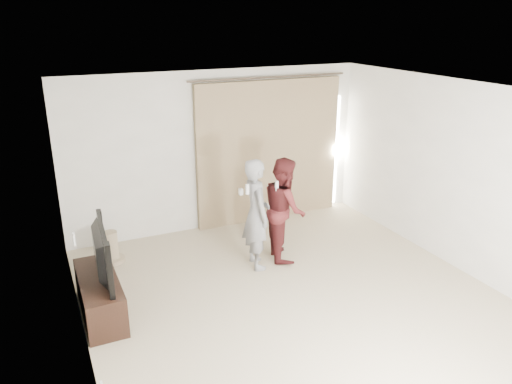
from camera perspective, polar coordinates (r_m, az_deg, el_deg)
floor at (r=6.39m, az=4.89°, el=-12.54°), size 5.50×5.50×0.00m
wall_back at (r=8.19m, az=-4.36°, el=4.73°), size 5.00×0.04×2.60m
wall_left at (r=5.13m, az=-19.92°, el=-5.77°), size 0.04×5.50×2.60m
ceiling at (r=5.48m, az=5.68°, el=11.17°), size 5.00×5.50×0.01m
curtain at (r=8.50m, az=1.62°, el=4.67°), size 2.80×0.11×2.46m
tv_console at (r=6.33m, az=-17.41°, el=-11.27°), size 0.44×1.26×0.48m
tv at (r=6.07m, az=-17.95°, el=-6.66°), size 0.22×1.13×0.65m
scratching_post at (r=7.55m, az=-16.17°, el=-6.35°), size 0.35×0.35×0.47m
person_man at (r=6.91m, az=0.04°, el=-2.52°), size 0.44×0.61×1.58m
person_woman at (r=7.20m, az=3.25°, el=-1.90°), size 0.74×0.86×1.51m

